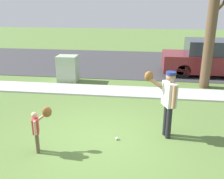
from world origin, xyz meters
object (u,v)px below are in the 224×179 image
at_px(baseball, 117,138).
at_px(street_tree_near, 213,15).
at_px(person_adult, 167,97).
at_px(parked_suv_maroon, 214,58).
at_px(utility_cabinet, 68,69).
at_px(person_child, 39,124).

relative_size(baseball, street_tree_near, 0.01).
xyz_separation_m(baseball, street_tree_near, (3.06, 4.59, 2.80)).
bearing_deg(street_tree_near, baseball, -123.66).
height_order(person_adult, parked_suv_maroon, person_adult).
bearing_deg(parked_suv_maroon, person_adult, 67.31).
distance_m(utility_cabinet, parked_suv_maroon, 6.79).
xyz_separation_m(person_adult, street_tree_near, (1.85, 4.24, 1.75)).
xyz_separation_m(person_adult, baseball, (-1.21, -0.35, -1.05)).
bearing_deg(utility_cabinet, baseball, -60.34).
height_order(utility_cabinet, parked_suv_maroon, parked_suv_maroon).
distance_m(person_child, parked_suv_maroon, 9.19).
height_order(street_tree_near, parked_suv_maroon, street_tree_near).
relative_size(utility_cabinet, parked_suv_maroon, 0.24).
relative_size(person_child, utility_cabinet, 0.93).
height_order(person_child, utility_cabinet, utility_cabinet).
bearing_deg(person_child, utility_cabinet, 79.69).
height_order(person_child, street_tree_near, street_tree_near).
distance_m(person_child, utility_cabinet, 5.50).
height_order(person_adult, baseball, person_adult).
distance_m(person_adult, utility_cabinet, 5.85).
xyz_separation_m(person_child, parked_suv_maroon, (5.54, 7.34, 0.11)).
relative_size(person_child, parked_suv_maroon, 0.22).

